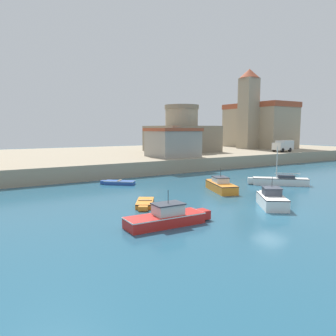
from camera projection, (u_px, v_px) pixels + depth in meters
name	position (u px, v px, depth m)	size (l,w,h in m)	color
ground_plane	(270.00, 210.00, 26.36)	(200.00, 200.00, 0.00)	#235670
quay_seawall	(95.00, 158.00, 61.63)	(120.00, 40.00, 2.02)	gray
motorboat_red_0	(167.00, 217.00, 22.27)	(6.34, 1.99, 2.41)	red
dinghy_orange_1	(145.00, 203.00, 27.86)	(2.90, 3.73, 0.50)	orange
dinghy_blue_2	(119.00, 182.00, 38.53)	(3.67, 3.43, 0.53)	#284C9E
sailboat_white_3	(280.00, 181.00, 38.17)	(5.71, 5.39, 4.61)	white
motorboat_orange_4	(220.00, 186.00, 34.50)	(3.40, 5.95, 2.40)	orange
motorboat_white_5	(271.00, 199.00, 27.57)	(4.04, 4.80, 2.56)	white
church	(258.00, 123.00, 78.23)	(13.00, 16.81, 17.64)	gray
fortress	(182.00, 135.00, 64.91)	(11.51, 11.51, 9.12)	gray
harbor_shed_mid_row	(173.00, 142.00, 53.04)	(7.22, 7.11, 4.62)	gray
truck_on_quay	(283.00, 146.00, 64.15)	(4.44, 2.43, 2.20)	silver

